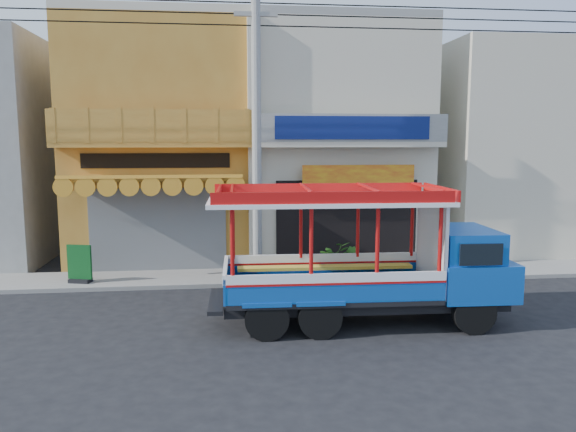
# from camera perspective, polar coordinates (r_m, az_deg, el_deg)

# --- Properties ---
(ground) EXTENTS (90.00, 90.00, 0.00)m
(ground) POSITION_cam_1_polar(r_m,az_deg,el_deg) (13.48, 2.08, -10.38)
(ground) COLOR black
(ground) RESTS_ON ground
(sidewalk) EXTENTS (30.00, 2.00, 0.12)m
(sidewalk) POSITION_cam_1_polar(r_m,az_deg,el_deg) (17.28, 0.10, -6.06)
(sidewalk) COLOR slate
(sidewalk) RESTS_ON ground
(shophouse_left) EXTENTS (6.00, 7.50, 8.24)m
(shophouse_left) POSITION_cam_1_polar(r_m,az_deg,el_deg) (20.73, -12.33, 7.38)
(shophouse_left) COLOR #AA6E25
(shophouse_left) RESTS_ON ground
(shophouse_right) EXTENTS (6.00, 6.75, 8.24)m
(shophouse_right) POSITION_cam_1_polar(r_m,az_deg,el_deg) (21.00, 4.33, 7.53)
(shophouse_right) COLOR beige
(shophouse_right) RESTS_ON ground
(party_pilaster) EXTENTS (0.35, 0.30, 8.00)m
(party_pilaster) POSITION_cam_1_polar(r_m,az_deg,el_deg) (17.54, -3.49, 7.13)
(party_pilaster) COLOR beige
(party_pilaster) RESTS_ON ground
(filler_building_right) EXTENTS (6.00, 6.00, 7.60)m
(filler_building_right) POSITION_cam_1_polar(r_m,az_deg,el_deg) (23.37, 21.52, 6.29)
(filler_building_right) COLOR beige
(filler_building_right) RESTS_ON ground
(utility_pole) EXTENTS (28.00, 0.26, 9.00)m
(utility_pole) POSITION_cam_1_polar(r_m,az_deg,el_deg) (16.02, -2.69, 10.76)
(utility_pole) COLOR gray
(utility_pole) RESTS_ON ground
(songthaew_truck) EXTENTS (6.81, 2.43, 3.15)m
(songthaew_truck) POSITION_cam_1_polar(r_m,az_deg,el_deg) (12.98, 9.70, -4.25)
(songthaew_truck) COLOR black
(songthaew_truck) RESTS_ON ground
(green_sign) EXTENTS (0.71, 0.48, 1.10)m
(green_sign) POSITION_cam_1_polar(r_m,az_deg,el_deg) (17.20, -20.40, -4.86)
(green_sign) COLOR black
(green_sign) RESTS_ON sidewalk
(potted_plant_a) EXTENTS (1.16, 1.10, 1.03)m
(potted_plant_a) POSITION_cam_1_polar(r_m,az_deg,el_deg) (17.09, 4.59, -4.28)
(potted_plant_a) COLOR #285A19
(potted_plant_a) RESTS_ON sidewalk
(potted_plant_b) EXTENTS (0.59, 0.57, 0.84)m
(potted_plant_b) POSITION_cam_1_polar(r_m,az_deg,el_deg) (17.19, 6.68, -4.54)
(potted_plant_b) COLOR #285A19
(potted_plant_b) RESTS_ON sidewalk
(potted_plant_c) EXTENTS (0.56, 0.56, 0.93)m
(potted_plant_c) POSITION_cam_1_polar(r_m,az_deg,el_deg) (18.96, 16.58, -3.51)
(potted_plant_c) COLOR #285A19
(potted_plant_c) RESTS_ON sidewalk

